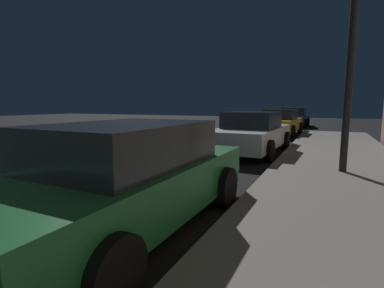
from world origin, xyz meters
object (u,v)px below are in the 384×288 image
(car_yellow_cab, at_px, (280,122))
(car_blue, at_px, (294,117))
(car_green, at_px, (127,176))
(car_silver, at_px, (252,133))

(car_yellow_cab, bearing_deg, car_blue, 90.01)
(car_green, distance_m, car_silver, 6.89)
(car_green, relative_size, car_silver, 0.93)
(car_green, distance_m, car_yellow_cab, 13.53)
(car_green, relative_size, car_yellow_cab, 0.96)
(car_blue, bearing_deg, car_silver, -90.00)
(car_blue, bearing_deg, car_yellow_cab, -89.99)
(car_green, xyz_separation_m, car_yellow_cab, (0.00, 13.53, -0.02))
(car_silver, bearing_deg, car_blue, 90.00)
(car_blue, bearing_deg, car_green, -90.00)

